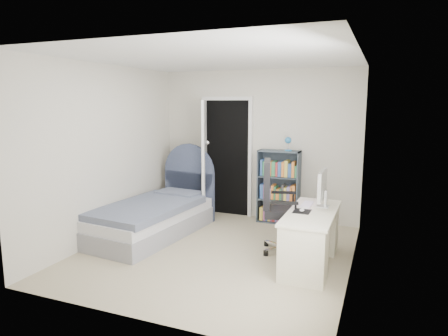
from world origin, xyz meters
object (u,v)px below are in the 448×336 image
at_px(bed, 156,215).
at_px(floor_lamp, 206,187).
at_px(office_chair, 278,202).
at_px(desk, 311,235).
at_px(bookcase, 279,189).
at_px(nightstand, 191,191).

bearing_deg(bed, floor_lamp, 71.02).
xyz_separation_m(floor_lamp, office_chair, (1.52, -1.07, 0.13)).
height_order(bed, desk, bed).
bearing_deg(office_chair, bed, 179.35).
height_order(floor_lamp, bookcase, bookcase).
xyz_separation_m(nightstand, desk, (2.40, -1.53, -0.03)).
bearing_deg(desk, office_chair, 151.13).
bearing_deg(floor_lamp, bookcase, 9.81).
xyz_separation_m(nightstand, office_chair, (1.91, -1.26, 0.28)).
distance_m(bed, floor_lamp, 1.14).
xyz_separation_m(bed, desk, (2.37, -0.29, 0.08)).
bearing_deg(nightstand, bed, -88.44).
bearing_deg(floor_lamp, nightstand, 154.33).
distance_m(nightstand, office_chair, 2.31).
xyz_separation_m(nightstand, bookcase, (1.60, 0.02, 0.17)).
bearing_deg(bookcase, desk, -62.77).
height_order(floor_lamp, desk, floor_lamp).
xyz_separation_m(bookcase, desk, (0.80, -1.55, -0.20)).
bearing_deg(nightstand, office_chair, -33.40).
relative_size(bed, nightstand, 3.59).
distance_m(nightstand, floor_lamp, 0.46).
bearing_deg(desk, nightstand, 147.49).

